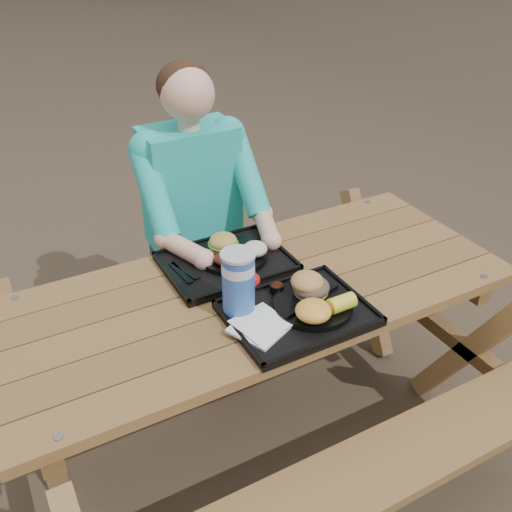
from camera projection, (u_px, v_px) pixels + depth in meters
name	position (u px, v px, depth m)	size (l,w,h in m)	color
ground	(256.00, 433.00, 2.39)	(60.00, 60.00, 0.00)	#999999
picnic_table	(256.00, 367.00, 2.19)	(1.80, 1.49, 0.75)	#999999
tray_near	(298.00, 314.00, 1.85)	(0.45, 0.35, 0.02)	black
tray_far	(227.00, 263.00, 2.10)	(0.45, 0.35, 0.02)	black
plate_near	(313.00, 305.00, 1.85)	(0.26, 0.26, 0.02)	black
plate_far	(233.00, 255.00, 2.11)	(0.26, 0.26, 0.02)	black
napkin_stack	(260.00, 327.00, 1.76)	(0.15, 0.15, 0.02)	white
soda_cup	(238.00, 284.00, 1.79)	(0.10, 0.10, 0.21)	#1645A8
condiment_bbq	(277.00, 288.00, 1.92)	(0.05, 0.05, 0.03)	black
condiment_mustard	(296.00, 284.00, 1.95)	(0.04, 0.04, 0.03)	gold
sandwich	(312.00, 278.00, 1.86)	(0.12, 0.12, 0.12)	#C68C46
mac_cheese	(313.00, 311.00, 1.76)	(0.11, 0.11, 0.06)	#FFB243
corn_cob	(341.00, 303.00, 1.80)	(0.09, 0.09, 0.05)	#FFF535
cutlery_far	(185.00, 270.00, 2.04)	(0.03, 0.15, 0.01)	black
burger	(223.00, 238.00, 2.10)	(0.11, 0.11, 0.09)	gold
baked_beans	(226.00, 258.00, 2.04)	(0.09, 0.09, 0.04)	#531910
potato_salad	(255.00, 249.00, 2.08)	(0.09, 0.09, 0.05)	#ECE3C8
diner	(196.00, 236.00, 2.51)	(0.48, 0.84, 1.28)	teal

